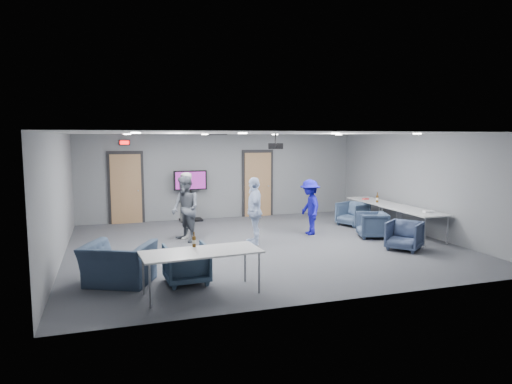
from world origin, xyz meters
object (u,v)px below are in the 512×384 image
object	(u,v)px
chair_right_c	(404,236)
table_front_left	(201,254)
chair_front_a	(186,264)
bottle_front	(194,241)
chair_front_b	(118,264)
tv_stand	(191,192)
table_right_a	(373,202)
person_c	(254,211)
person_b	(185,209)
person_d	(310,207)
chair_right_a	(352,214)
bottle_right	(377,199)
table_right_b	(413,212)
chair_right_b	(372,225)
projector	(276,146)
person_a	(185,206)

from	to	relation	value
chair_right_c	table_front_left	bearing A→B (deg)	-111.26
chair_front_a	bottle_front	distance (m)	0.58
chair_front_b	tv_stand	bearing A→B (deg)	-85.98
table_right_a	person_c	bearing A→B (deg)	107.40
person_b	chair_right_c	bearing A→B (deg)	41.36
person_c	tv_stand	world-z (taller)	person_c
chair_right_c	chair_front_a	size ratio (longest dim) A/B	0.96
chair_front_a	chair_front_b	xyz separation A→B (m)	(-1.16, 0.31, 0.02)
chair_front_b	table_right_a	size ratio (longest dim) A/B	0.64
person_b	person_d	bearing A→B (deg)	65.75
person_b	chair_right_a	distance (m)	5.10
bottle_right	table_right_b	bearing A→B (deg)	-86.09
table_front_left	person_b	bearing A→B (deg)	80.25
person_c	table_front_left	distance (m)	3.70
person_c	bottle_front	bearing A→B (deg)	-23.72
chair_right_c	table_right_a	size ratio (longest dim) A/B	0.42
table_front_left	bottle_front	xyz separation A→B (m)	(-0.06, 0.34, 0.14)
person_d	bottle_front	xyz separation A→B (m)	(-3.76, -3.43, 0.08)
chair_front_a	chair_right_b	bearing A→B (deg)	-159.82
chair_front_a	projector	distance (m)	4.00
person_d	bottle_front	world-z (taller)	person_d
chair_right_c	chair_right_b	bearing A→B (deg)	142.14
person_b	projector	size ratio (longest dim) A/B	3.89
person_a	chair_right_c	bearing A→B (deg)	62.70
person_b	chair_right_c	world-z (taller)	person_b
person_c	person_d	size ratio (longest dim) A/B	1.11
chair_right_a	table_front_left	bearing A→B (deg)	-73.49
table_right_b	projector	world-z (taller)	projector
table_right_b	projector	size ratio (longest dim) A/B	4.60
chair_right_a	person_d	bearing A→B (deg)	-90.24
chair_right_a	table_right_b	size ratio (longest dim) A/B	0.39
person_b	tv_stand	world-z (taller)	person_b
person_d	chair_front_a	size ratio (longest dim) A/B	1.91
chair_front_b	chair_right_b	bearing A→B (deg)	-137.64
person_c	tv_stand	bearing A→B (deg)	-153.86
chair_front_b	bottle_front	size ratio (longest dim) A/B	4.33
table_front_left	bottle_front	world-z (taller)	bottle_front
person_d	table_front_left	bearing A→B (deg)	-39.47
bottle_front	tv_stand	world-z (taller)	tv_stand
chair_right_b	projector	distance (m)	3.37
person_a	person_b	world-z (taller)	person_a
chair_right_b	person_c	bearing A→B (deg)	-76.39
person_c	chair_front_b	bearing A→B (deg)	-44.50
bottle_front	chair_right_c	bearing A→B (deg)	12.94
table_front_left	bottle_right	bearing A→B (deg)	29.94
table_right_b	bottle_front	bearing A→B (deg)	109.85
person_c	person_d	world-z (taller)	person_c
projector	person_d	bearing A→B (deg)	50.13
person_b	chair_front_a	xyz separation A→B (m)	(-0.52, -3.26, -0.48)
person_a	person_b	distance (m)	0.41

